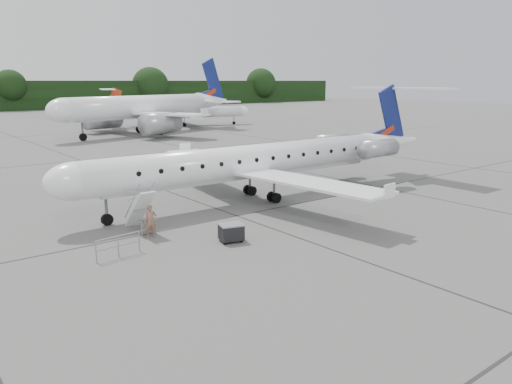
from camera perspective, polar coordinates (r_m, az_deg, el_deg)
ground at (r=29.13m, az=9.81°, el=-3.45°), size 320.00×320.00×0.00m
main_regional_jet at (r=33.22m, az=-0.79°, el=5.37°), size 29.86×21.76×7.56m
airstair at (r=27.42m, az=-13.13°, el=-2.04°), size 0.89×2.27×2.37m
passenger at (r=26.37m, az=-11.96°, el=-3.27°), size 0.73×0.59×1.74m
safety_railing at (r=23.92m, az=-15.46°, el=-6.04°), size 2.20×0.33×1.00m
baggage_cart at (r=25.25m, az=-2.85°, el=-4.62°), size 1.34×1.19×0.98m
bg_narrowbody at (r=77.60m, az=-13.14°, el=10.70°), size 37.44×31.10×11.64m
bg_regional_right at (r=91.64m, az=-7.81°, el=9.62°), size 30.34×25.87×6.75m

